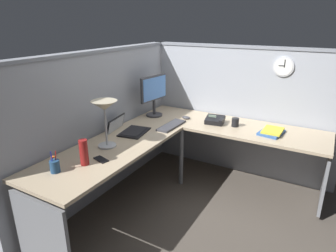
{
  "coord_description": "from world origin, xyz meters",
  "views": [
    {
      "loc": [
        -2.63,
        -1.25,
        1.86
      ],
      "look_at": [
        -0.15,
        0.16,
        0.83
      ],
      "focal_mm": 31.65,
      "sensor_mm": 36.0,
      "label": 1
    }
  ],
  "objects_px": {
    "computer_mouse": "(186,118)",
    "thermos_flask": "(84,152)",
    "keyboard": "(171,126)",
    "wall_clock": "(284,67)",
    "pen_cup": "(55,166)",
    "cell_phone": "(101,159)",
    "monitor": "(154,93)",
    "laptop": "(126,129)",
    "book_stack": "(272,132)",
    "desk_lamp_dome": "(105,109)",
    "coffee_mug": "(235,122)",
    "office_phone": "(215,120)"
  },
  "relations": [
    {
      "from": "monitor",
      "to": "book_stack",
      "type": "xyz_separation_m",
      "value": [
        0.09,
        -1.4,
        -0.27
      ]
    },
    {
      "from": "pen_cup",
      "to": "thermos_flask",
      "type": "bearing_deg",
      "value": -27.54
    },
    {
      "from": "book_stack",
      "to": "coffee_mug",
      "type": "bearing_deg",
      "value": 86.11
    },
    {
      "from": "wall_clock",
      "to": "coffee_mug",
      "type": "bearing_deg",
      "value": 133.38
    },
    {
      "from": "laptop",
      "to": "computer_mouse",
      "type": "bearing_deg",
      "value": -27.79
    },
    {
      "from": "laptop",
      "to": "coffee_mug",
      "type": "xyz_separation_m",
      "value": [
        0.73,
        -0.96,
        0.02
      ]
    },
    {
      "from": "desk_lamp_dome",
      "to": "thermos_flask",
      "type": "relative_size",
      "value": 2.02
    },
    {
      "from": "keyboard",
      "to": "computer_mouse",
      "type": "height_order",
      "value": "computer_mouse"
    },
    {
      "from": "laptop",
      "to": "thermos_flask",
      "type": "height_order",
      "value": "thermos_flask"
    },
    {
      "from": "computer_mouse",
      "to": "thermos_flask",
      "type": "bearing_deg",
      "value": 172.34
    },
    {
      "from": "coffee_mug",
      "to": "office_phone",
      "type": "bearing_deg",
      "value": 93.01
    },
    {
      "from": "monitor",
      "to": "computer_mouse",
      "type": "xyz_separation_m",
      "value": [
        0.08,
        -0.4,
        -0.28
      ]
    },
    {
      "from": "laptop",
      "to": "wall_clock",
      "type": "xyz_separation_m",
      "value": [
        1.09,
        -1.34,
        0.62
      ]
    },
    {
      "from": "desk_lamp_dome",
      "to": "office_phone",
      "type": "xyz_separation_m",
      "value": [
        1.12,
        -0.65,
        -0.33
      ]
    },
    {
      "from": "coffee_mug",
      "to": "desk_lamp_dome",
      "type": "bearing_deg",
      "value": 142.21
    },
    {
      "from": "computer_mouse",
      "to": "office_phone",
      "type": "distance_m",
      "value": 0.37
    },
    {
      "from": "keyboard",
      "to": "wall_clock",
      "type": "relative_size",
      "value": 1.95
    },
    {
      "from": "desk_lamp_dome",
      "to": "cell_phone",
      "type": "xyz_separation_m",
      "value": [
        -0.25,
        -0.15,
        -0.36
      ]
    },
    {
      "from": "computer_mouse",
      "to": "pen_cup",
      "type": "bearing_deg",
      "value": 169.67
    },
    {
      "from": "keyboard",
      "to": "book_stack",
      "type": "xyz_separation_m",
      "value": [
        0.33,
        -1.02,
        0.01
      ]
    },
    {
      "from": "desk_lamp_dome",
      "to": "pen_cup",
      "type": "height_order",
      "value": "desk_lamp_dome"
    },
    {
      "from": "computer_mouse",
      "to": "desk_lamp_dome",
      "type": "height_order",
      "value": "desk_lamp_dome"
    },
    {
      "from": "laptop",
      "to": "book_stack",
      "type": "bearing_deg",
      "value": -62.7
    },
    {
      "from": "computer_mouse",
      "to": "coffee_mug",
      "type": "height_order",
      "value": "coffee_mug"
    },
    {
      "from": "monitor",
      "to": "office_phone",
      "type": "relative_size",
      "value": 2.19
    },
    {
      "from": "desk_lamp_dome",
      "to": "coffee_mug",
      "type": "bearing_deg",
      "value": -37.79
    },
    {
      "from": "desk_lamp_dome",
      "to": "book_stack",
      "type": "distance_m",
      "value": 1.73
    },
    {
      "from": "laptop",
      "to": "cell_phone",
      "type": "bearing_deg",
      "value": -160.84
    },
    {
      "from": "cell_phone",
      "to": "monitor",
      "type": "bearing_deg",
      "value": 27.22
    },
    {
      "from": "office_phone",
      "to": "coffee_mug",
      "type": "distance_m",
      "value": 0.23
    },
    {
      "from": "laptop",
      "to": "keyboard",
      "type": "xyz_separation_m",
      "value": [
        0.38,
        -0.34,
        -0.01
      ]
    },
    {
      "from": "desk_lamp_dome",
      "to": "pen_cup",
      "type": "xyz_separation_m",
      "value": [
        -0.59,
        0.02,
        -0.31
      ]
    },
    {
      "from": "office_phone",
      "to": "wall_clock",
      "type": "height_order",
      "value": "wall_clock"
    },
    {
      "from": "laptop",
      "to": "office_phone",
      "type": "xyz_separation_m",
      "value": [
        0.72,
        -0.73,
        0.01
      ]
    },
    {
      "from": "laptop",
      "to": "computer_mouse",
      "type": "relative_size",
      "value": 4.16
    },
    {
      "from": "book_stack",
      "to": "keyboard",
      "type": "bearing_deg",
      "value": 107.66
    },
    {
      "from": "keyboard",
      "to": "pen_cup",
      "type": "bearing_deg",
      "value": 169.68
    },
    {
      "from": "laptop",
      "to": "pen_cup",
      "type": "distance_m",
      "value": 1.0
    },
    {
      "from": "office_phone",
      "to": "wall_clock",
      "type": "bearing_deg",
      "value": -58.67
    },
    {
      "from": "keyboard",
      "to": "laptop",
      "type": "bearing_deg",
      "value": 139.22
    },
    {
      "from": "coffee_mug",
      "to": "wall_clock",
      "type": "xyz_separation_m",
      "value": [
        0.36,
        -0.38,
        0.6
      ]
    },
    {
      "from": "monitor",
      "to": "laptop",
      "type": "xyz_separation_m",
      "value": [
        -0.62,
        -0.03,
        -0.27
      ]
    },
    {
      "from": "monitor",
      "to": "office_phone",
      "type": "bearing_deg",
      "value": -82.52
    },
    {
      "from": "book_stack",
      "to": "wall_clock",
      "type": "height_order",
      "value": "wall_clock"
    },
    {
      "from": "book_stack",
      "to": "desk_lamp_dome",
      "type": "bearing_deg",
      "value": 130.75
    },
    {
      "from": "computer_mouse",
      "to": "pen_cup",
      "type": "xyz_separation_m",
      "value": [
        -1.69,
        0.31,
        0.04
      ]
    },
    {
      "from": "cell_phone",
      "to": "pen_cup",
      "type": "bearing_deg",
      "value": 169.36
    },
    {
      "from": "monitor",
      "to": "coffee_mug",
      "type": "xyz_separation_m",
      "value": [
        0.11,
        -1.0,
        -0.25
      ]
    },
    {
      "from": "monitor",
      "to": "cell_phone",
      "type": "xyz_separation_m",
      "value": [
        -1.28,
        -0.26,
        -0.29
      ]
    },
    {
      "from": "cell_phone",
      "to": "computer_mouse",
      "type": "bearing_deg",
      "value": 9.67
    }
  ]
}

